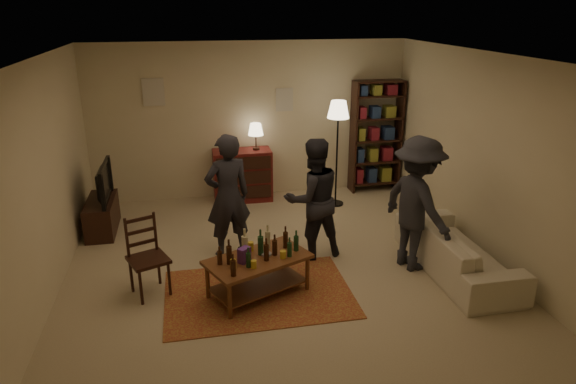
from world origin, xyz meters
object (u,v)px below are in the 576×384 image
object	(u,v)px
sofa	(457,249)
dining_chair	(146,253)
person_right	(313,199)
dresser	(243,174)
person_by_sofa	(417,204)
person_left	(228,196)
tv_stand	(101,207)
floor_lamp	(338,117)
coffee_table	(258,262)
bookshelf	(376,135)

from	to	relation	value
sofa	dining_chair	bearing A→B (deg)	86.42
dining_chair	person_right	xyz separation A→B (m)	(2.15, 0.55, 0.32)
person_right	dresser	bearing A→B (deg)	-84.78
sofa	person_by_sofa	distance (m)	0.79
person_left	person_right	xyz separation A→B (m)	(1.11, -0.25, -0.03)
dresser	person_left	xyz separation A→B (m)	(-0.43, -2.07, 0.38)
tv_stand	dining_chair	bearing A→B (deg)	-68.38
dining_chair	person_left	xyz separation A→B (m)	(1.04, 0.80, 0.34)
dresser	floor_lamp	bearing A→B (deg)	-19.51
tv_stand	floor_lamp	size ratio (longest dim) A/B	0.59
dining_chair	tv_stand	bearing A→B (deg)	88.94
floor_lamp	dresser	bearing A→B (deg)	160.49
dresser	dining_chair	bearing A→B (deg)	-117.21
dining_chair	dresser	world-z (taller)	dresser
person_right	sofa	bearing A→B (deg)	144.24
coffee_table	tv_stand	distance (m)	3.07
floor_lamp	person_left	xyz separation A→B (m)	(-1.96, -1.53, -0.67)
floor_lamp	sofa	xyz separation A→B (m)	(0.86, -2.57, -1.22)
sofa	dresser	bearing A→B (deg)	37.54
dining_chair	bookshelf	size ratio (longest dim) A/B	0.48
floor_lamp	sofa	bearing A→B (deg)	-71.46
dining_chair	person_left	distance (m)	1.36
coffee_table	sofa	size ratio (longest dim) A/B	0.64
person_right	person_left	bearing A→B (deg)	-23.51
dresser	floor_lamp	xyz separation A→B (m)	(1.53, -0.54, 1.05)
person_left	person_right	distance (m)	1.13
coffee_table	person_right	size ratio (longest dim) A/B	0.81
bookshelf	floor_lamp	distance (m)	1.20
dining_chair	dresser	size ratio (longest dim) A/B	0.72
tv_stand	person_left	bearing A→B (deg)	-32.51
dining_chair	sofa	xyz separation A→B (m)	(3.87, -0.24, -0.21)
dresser	floor_lamp	world-z (taller)	floor_lamp
coffee_table	floor_lamp	size ratio (longest dim) A/B	0.75
dining_chair	sofa	size ratio (longest dim) A/B	0.47
person_left	person_by_sofa	bearing A→B (deg)	146.50
coffee_table	floor_lamp	bearing A→B (deg)	56.86
coffee_table	person_right	world-z (taller)	person_right
sofa	person_by_sofa	xyz separation A→B (m)	(-0.50, 0.23, 0.57)
person_left	floor_lamp	bearing A→B (deg)	-156.22
sofa	person_right	distance (m)	1.96
coffee_table	tv_stand	bearing A→B (deg)	131.99
coffee_table	sofa	distance (m)	2.60
dresser	bookshelf	size ratio (longest dim) A/B	0.67
person_by_sofa	tv_stand	bearing A→B (deg)	48.17
dresser	bookshelf	world-z (taller)	bookshelf
bookshelf	sofa	xyz separation A→B (m)	(-0.05, -3.18, -0.73)
tv_stand	bookshelf	world-z (taller)	bookshelf
tv_stand	coffee_table	bearing A→B (deg)	-48.01
dining_chair	person_left	world-z (taller)	person_left
person_right	tv_stand	bearing A→B (deg)	-36.64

